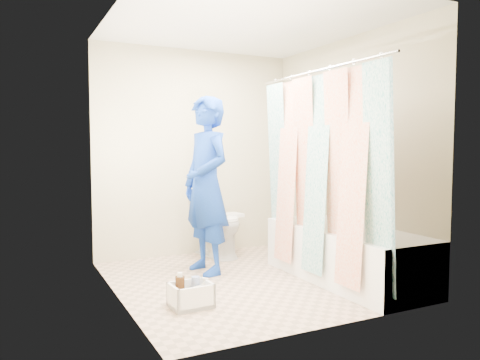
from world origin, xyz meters
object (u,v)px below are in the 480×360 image
bathtub (346,253)px  toilet (215,221)px  cleaning_caddy (192,296)px  plumber (206,185)px

bathtub → toilet: toilet is taller
cleaning_caddy → plumber: bearing=58.8°
bathtub → cleaning_caddy: size_ratio=5.31×
plumber → cleaning_caddy: size_ratio=5.39×
bathtub → cleaning_caddy: bearing=-178.2°
bathtub → plumber: plumber is taller
bathtub → plumber: 1.51m
toilet → cleaning_caddy: 1.81m
cleaning_caddy → toilet: bearing=58.2°
plumber → cleaning_caddy: bearing=-37.5°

